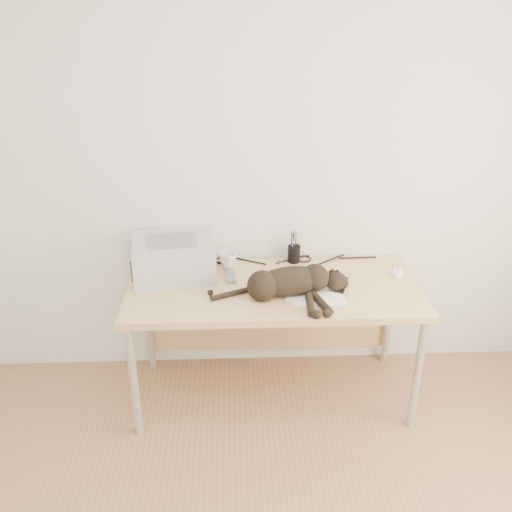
{
  "coord_description": "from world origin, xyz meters",
  "views": [
    {
      "loc": [
        -0.21,
        -1.31,
        2.26
      ],
      "look_at": [
        -0.1,
        1.34,
        0.95
      ],
      "focal_mm": 40.0,
      "sensor_mm": 36.0,
      "label": 1
    }
  ],
  "objects_px": {
    "mouse": "(398,271)",
    "cat": "(287,283)",
    "printer": "(174,257)",
    "desk": "(273,299)",
    "pen_cup": "(294,253)",
    "mug": "(228,260)"
  },
  "relations": [
    {
      "from": "cat",
      "to": "pen_cup",
      "type": "bearing_deg",
      "value": 69.62
    },
    {
      "from": "desk",
      "to": "printer",
      "type": "distance_m",
      "value": 0.61
    },
    {
      "from": "desk",
      "to": "mug",
      "type": "bearing_deg",
      "value": 151.56
    },
    {
      "from": "cat",
      "to": "mug",
      "type": "bearing_deg",
      "value": 124.08
    },
    {
      "from": "desk",
      "to": "mouse",
      "type": "relative_size",
      "value": 14.22
    },
    {
      "from": "desk",
      "to": "cat",
      "type": "height_order",
      "value": "cat"
    },
    {
      "from": "pen_cup",
      "to": "cat",
      "type": "bearing_deg",
      "value": -101.0
    },
    {
      "from": "cat",
      "to": "desk",
      "type": "bearing_deg",
      "value": 98.09
    },
    {
      "from": "printer",
      "to": "pen_cup",
      "type": "height_order",
      "value": "printer"
    },
    {
      "from": "printer",
      "to": "pen_cup",
      "type": "relative_size",
      "value": 2.6
    },
    {
      "from": "printer",
      "to": "mug",
      "type": "height_order",
      "value": "printer"
    },
    {
      "from": "desk",
      "to": "cat",
      "type": "distance_m",
      "value": 0.29
    },
    {
      "from": "pen_cup",
      "to": "desk",
      "type": "bearing_deg",
      "value": -123.88
    },
    {
      "from": "mouse",
      "to": "mug",
      "type": "bearing_deg",
      "value": -172.89
    },
    {
      "from": "cat",
      "to": "pen_cup",
      "type": "xyz_separation_m",
      "value": [
        0.08,
        0.39,
        -0.02
      ]
    },
    {
      "from": "desk",
      "to": "pen_cup",
      "type": "xyz_separation_m",
      "value": [
        0.14,
        0.2,
        0.19
      ]
    },
    {
      "from": "printer",
      "to": "cat",
      "type": "xyz_separation_m",
      "value": [
        0.61,
        -0.27,
        -0.03
      ]
    },
    {
      "from": "cat",
      "to": "pen_cup",
      "type": "relative_size",
      "value": 3.94
    },
    {
      "from": "mouse",
      "to": "cat",
      "type": "bearing_deg",
      "value": -148.01
    },
    {
      "from": "desk",
      "to": "mouse",
      "type": "xyz_separation_m",
      "value": [
        0.71,
        0.02,
        0.15
      ]
    },
    {
      "from": "mug",
      "to": "printer",
      "type": "bearing_deg",
      "value": -170.59
    },
    {
      "from": "printer",
      "to": "desk",
      "type": "bearing_deg",
      "value": -8.6
    }
  ]
}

